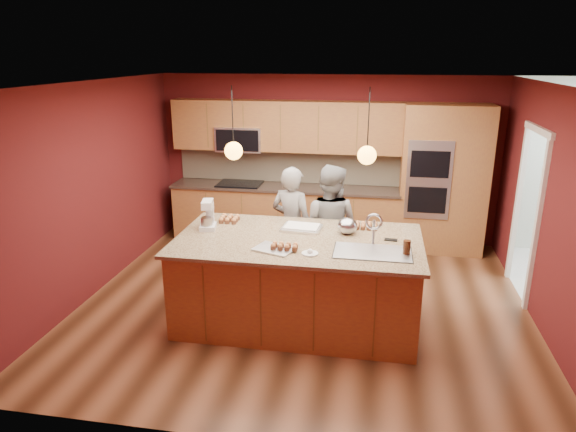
% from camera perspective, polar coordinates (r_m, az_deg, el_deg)
% --- Properties ---
extents(floor, '(5.50, 5.50, 0.00)m').
position_cam_1_polar(floor, '(6.61, 1.76, -9.55)').
color(floor, '#402413').
rests_on(floor, ground).
extents(ceiling, '(5.50, 5.50, 0.00)m').
position_cam_1_polar(ceiling, '(5.89, 2.01, 14.50)').
color(ceiling, silver).
rests_on(ceiling, ground).
extents(wall_back, '(5.50, 0.00, 5.50)m').
position_cam_1_polar(wall_back, '(8.53, 4.28, 6.33)').
color(wall_back, '#521415').
rests_on(wall_back, ground).
extents(wall_front, '(5.50, 0.00, 5.50)m').
position_cam_1_polar(wall_front, '(3.81, -3.54, -8.50)').
color(wall_front, '#521415').
rests_on(wall_front, ground).
extents(wall_left, '(0.00, 5.00, 5.00)m').
position_cam_1_polar(wall_left, '(7.03, -20.93, 2.72)').
color(wall_left, '#521415').
rests_on(wall_left, ground).
extents(wall_right, '(0.00, 5.00, 5.00)m').
position_cam_1_polar(wall_right, '(6.36, 27.23, 0.39)').
color(wall_right, '#521415').
rests_on(wall_right, ground).
extents(cabinet_run, '(3.74, 0.64, 2.30)m').
position_cam_1_polar(cabinet_run, '(8.46, -0.55, 3.74)').
color(cabinet_run, brown).
rests_on(cabinet_run, floor).
extents(oven_column, '(1.30, 0.62, 2.30)m').
position_cam_1_polar(oven_column, '(8.30, 16.84, 3.88)').
color(oven_column, brown).
rests_on(oven_column, floor).
extents(doorway_trim, '(0.08, 1.11, 2.20)m').
position_cam_1_polar(doorway_trim, '(7.17, 24.98, -0.01)').
color(doorway_trim, white).
rests_on(doorway_trim, wall_right).
extents(pendant_left, '(0.20, 0.20, 0.80)m').
position_cam_1_polar(pendant_left, '(5.69, -6.07, 7.25)').
color(pendant_left, black).
rests_on(pendant_left, ceiling).
extents(pendant_right, '(0.20, 0.20, 0.80)m').
position_cam_1_polar(pendant_right, '(5.48, 8.77, 6.73)').
color(pendant_right, black).
rests_on(pendant_right, ceiling).
extents(island, '(2.77, 1.55, 1.40)m').
position_cam_1_polar(island, '(5.99, 1.26, -7.05)').
color(island, brown).
rests_on(island, floor).
extents(person_left, '(0.69, 0.56, 1.62)m').
position_cam_1_polar(person_left, '(6.86, 0.43, -1.13)').
color(person_left, black).
rests_on(person_left, floor).
extents(person_right, '(0.94, 0.82, 1.67)m').
position_cam_1_polar(person_right, '(6.80, 4.58, -1.18)').
color(person_right, slate).
rests_on(person_right, floor).
extents(stand_mixer, '(0.23, 0.28, 0.35)m').
position_cam_1_polar(stand_mixer, '(6.16, -8.90, -0.07)').
color(stand_mixer, silver).
rests_on(stand_mixer, island).
extents(sheet_cake, '(0.49, 0.38, 0.05)m').
position_cam_1_polar(sheet_cake, '(6.10, 1.52, -1.29)').
color(sheet_cake, white).
rests_on(sheet_cake, island).
extents(cooling_rack, '(0.49, 0.42, 0.02)m').
position_cam_1_polar(cooling_rack, '(5.48, -1.50, -3.66)').
color(cooling_rack, silver).
rests_on(cooling_rack, island).
extents(mixing_bowl, '(0.23, 0.23, 0.20)m').
position_cam_1_polar(mixing_bowl, '(5.97, 6.62, -1.11)').
color(mixing_bowl, '#ABAEB2').
rests_on(mixing_bowl, island).
extents(plate, '(0.18, 0.18, 0.01)m').
position_cam_1_polar(plate, '(5.37, 2.45, -4.18)').
color(plate, silver).
rests_on(plate, island).
extents(tumbler, '(0.08, 0.08, 0.16)m').
position_cam_1_polar(tumbler, '(5.47, 13.06, -3.43)').
color(tumbler, '#32180B').
rests_on(tumbler, island).
extents(phone, '(0.15, 0.09, 0.01)m').
position_cam_1_polar(phone, '(5.87, 11.36, -2.61)').
color(phone, black).
rests_on(phone, island).
extents(cupcakes_left, '(0.24, 0.24, 0.07)m').
position_cam_1_polar(cupcakes_left, '(6.41, -6.55, -0.31)').
color(cupcakes_left, '#BF7540').
rests_on(cupcakes_left, island).
extents(cupcakes_rack, '(0.30, 0.15, 0.07)m').
position_cam_1_polar(cupcakes_rack, '(5.44, -0.40, -3.37)').
color(cupcakes_rack, '#BF7540').
rests_on(cupcakes_rack, island).
extents(cupcakes_right, '(0.28, 0.21, 0.06)m').
position_cam_1_polar(cupcakes_right, '(6.21, 8.68, -1.07)').
color(cupcakes_right, '#BF7540').
rests_on(cupcakes_right, island).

